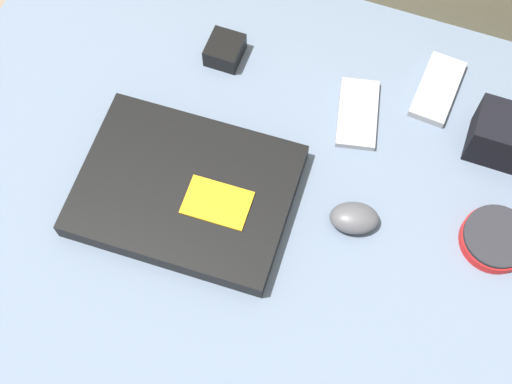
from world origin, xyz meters
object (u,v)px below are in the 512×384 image
object	(u,v)px
phone_black	(358,113)
phone_silver	(437,89)
charger_brick	(225,50)
speaker_puck	(495,239)
laptop	(186,191)
computer_mouse	(354,218)

from	to	relation	value
phone_black	phone_silver	bearing A→B (deg)	26.60
phone_black	charger_brick	world-z (taller)	charger_brick
speaker_puck	phone_silver	xyz separation A→B (m)	(-0.13, 0.21, -0.01)
laptop	charger_brick	size ratio (longest dim) A/B	5.36
phone_silver	phone_black	world-z (taller)	phone_silver
computer_mouse	charger_brick	xyz separation A→B (m)	(-0.27, 0.20, 0.00)
computer_mouse	speaker_puck	size ratio (longest dim) A/B	0.82
phone_silver	phone_black	xyz separation A→B (m)	(-0.10, -0.08, -0.00)
laptop	speaker_puck	bearing A→B (deg)	8.22
speaker_puck	phone_silver	size ratio (longest dim) A/B	0.78
laptop	computer_mouse	size ratio (longest dim) A/B	3.89
speaker_puck	phone_black	distance (m)	0.27
computer_mouse	phone_silver	world-z (taller)	computer_mouse
phone_black	charger_brick	xyz separation A→B (m)	(-0.23, 0.03, 0.01)
charger_brick	computer_mouse	bearing A→B (deg)	-36.97
phone_silver	charger_brick	size ratio (longest dim) A/B	2.17
laptop	computer_mouse	distance (m)	0.24
computer_mouse	charger_brick	world-z (taller)	same
computer_mouse	phone_black	world-z (taller)	computer_mouse
laptop	phone_black	distance (m)	0.28
speaker_puck	computer_mouse	bearing A→B (deg)	-168.63
charger_brick	phone_silver	bearing A→B (deg)	8.61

